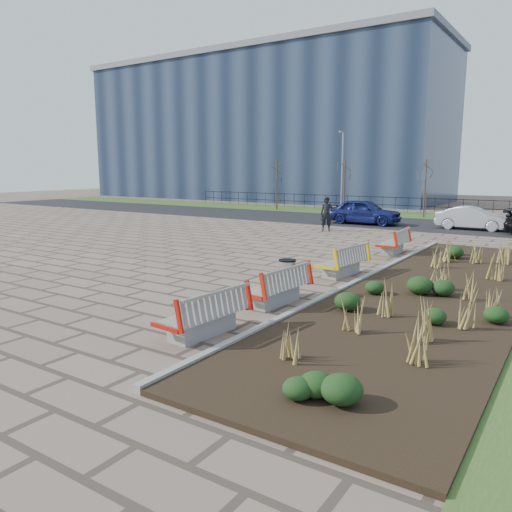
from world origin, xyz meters
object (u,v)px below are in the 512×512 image
Objects in this scene: bench_b at (275,285)px; car_silver at (473,218)px; pedestrian at (327,214)px; litter_bin at (287,278)px; lamp_west at (342,173)px; bench_d at (392,241)px; bench_a at (202,312)px; bench_c at (341,260)px; car_blue at (364,212)px.

car_silver is (1.17, 19.45, 0.16)m from bench_b.
bench_b is 1.11× the size of pedestrian.
lamp_west reaches higher than litter_bin.
bench_b is at bearing -92.81° from bench_d.
lamp_west reaches higher than bench_a.
bench_c is 15.36m from car_silver.
car_blue reaches higher than bench_b.
lamp_west reaches higher than bench_d.
car_silver is at bearing 13.95° from pedestrian.
bench_d is 0.54× the size of car_silver.
car_blue reaches higher than car_silver.
bench_c is 1.11× the size of pedestrian.
car_blue is at bearing 105.06° from litter_bin.
bench_d is 17.85m from lamp_west.
litter_bin is 0.22× the size of car_blue.
lamp_west reaches higher than bench_b.
bench_c is at bearing 94.62° from bench_b.
pedestrian reaches higher than bench_d.
bench_d reaches higher than litter_bin.
bench_b is 26.14m from lamp_west.
bench_b is at bearing 95.27° from bench_a.
bench_a reaches higher than litter_bin.
bench_c and bench_d have the same top height.
lamp_west is (-3.53, 9.93, 2.10)m from pedestrian.
bench_a is 1.11× the size of pedestrian.
litter_bin is at bearing 105.30° from bench_b.
bench_d is 7.61m from pedestrian.
bench_b is 2.15× the size of litter_bin.
litter_bin is at bearing -91.57° from pedestrian.
bench_a is 0.54× the size of car_silver.
bench_a is 0.47× the size of car_blue.
lamp_west is (-4.03, 5.66, 2.25)m from car_blue.
bench_b is 19.49m from car_silver.
litter_bin is at bearing 174.44° from car_silver.
bench_b is (0.00, 2.88, 0.00)m from bench_a.
car_silver is at bearing 80.68° from bench_d.
bench_a is 2.15× the size of litter_bin.
bench_c is 1.00× the size of bench_d.
car_silver reaches higher than bench_d.
car_blue reaches higher than litter_bin.
pedestrian is at bearing 111.36° from litter_bin.
car_blue is 6.18m from car_silver.
car_silver is at bearing 85.83° from litter_bin.
lamp_west is at bearing 34.32° from car_blue.
bench_c is at bearing 86.78° from litter_bin.
bench_c is at bearing 95.27° from bench_a.
car_blue is (-4.79, 17.80, 0.30)m from litter_bin.
car_silver reaches higher than bench_b.
car_silver is (6.14, 0.71, -0.13)m from car_blue.
car_blue is 7.30m from lamp_west.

